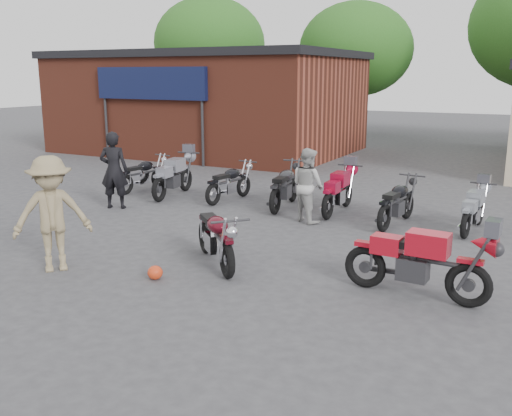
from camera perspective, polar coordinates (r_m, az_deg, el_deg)
The scene contains 17 objects.
ground at distance 9.65m, azimuth -3.93°, elevation -7.07°, with size 90.00×90.00×0.00m, color #39393C.
brick_building at distance 25.72m, azimuth -4.70°, elevation 10.23°, with size 12.00×8.00×4.00m, color brown.
tree_0 at distance 35.13m, azimuth -4.65°, elevation 14.46°, with size 6.56×6.56×8.20m, color #235617, non-canonical shape.
tree_1 at distance 31.25m, azimuth 9.87°, elevation 13.73°, with size 5.92×5.92×7.40m, color #235617, non-canonical shape.
vintage_motorcycle at distance 10.11m, azimuth -4.04°, elevation -2.57°, with size 2.04×0.67×1.18m, color #4D0914, non-canonical shape.
sportbike at distance 8.99m, azimuth 15.96°, elevation -4.85°, with size 2.18×0.72×1.26m, color red, non-canonical shape.
helmet at distance 9.71m, azimuth -10.05°, elevation -6.37°, with size 0.26×0.26×0.24m, color red.
person_dark at distance 14.84m, azimuth -14.02°, elevation 3.69°, with size 0.71×0.47×1.96m, color black.
person_light at distance 13.14m, azimuth 5.20°, elevation 2.29°, with size 0.83×0.65×1.71m, color #ADADA8.
person_tan at distance 10.37m, azimuth -19.74°, elevation -0.58°, with size 1.30×0.75×2.01m, color #8F7E58.
row_bike_0 at distance 17.00m, azimuth -11.23°, elevation 3.51°, with size 1.86×0.61×1.08m, color black, non-canonical shape.
row_bike_1 at distance 16.09m, azimuth -8.26°, elevation 3.38°, with size 2.14×0.71×1.24m, color gray, non-canonical shape.
row_bike_2 at distance 15.34m, azimuth -2.65°, elevation 2.73°, with size 1.88×0.62×1.09m, color black, non-canonical shape.
row_bike_3 at distance 14.55m, azimuth 2.91°, elevation 2.41°, with size 2.10×0.69×1.22m, color #232326, non-canonical shape.
row_bike_4 at distance 14.12m, azimuth 8.25°, elevation 1.89°, with size 2.05×0.68×1.19m, color #AE0E2F, non-canonical shape.
row_bike_5 at distance 13.24m, azimuth 13.97°, elevation 0.77°, with size 1.97×0.65×1.14m, color black, non-canonical shape.
row_bike_6 at distance 13.19m, azimuth 20.96°, elevation 0.02°, with size 1.81×0.60×1.05m, color gray, non-canonical shape.
Camera 1 is at (4.80, -7.67, 3.35)m, focal length 40.00 mm.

